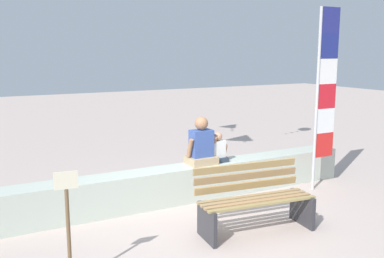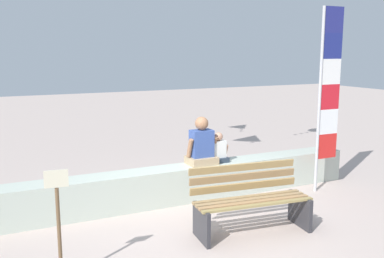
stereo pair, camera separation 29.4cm
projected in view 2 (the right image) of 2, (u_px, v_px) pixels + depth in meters
ground_plane at (203, 224)px, 6.16m from camera, size 40.00×40.00×0.00m
seawall_ledge at (173, 185)px, 7.04m from camera, size 6.60×0.46×0.57m
park_bench at (250, 201)px, 5.88m from camera, size 1.63×0.77×0.88m
person_adult at (202, 146)px, 7.17m from camera, size 0.51×0.38×0.79m
person_child at (218, 150)px, 7.32m from camera, size 0.33×0.24×0.50m
flag_banner at (327, 90)px, 7.39m from camera, size 0.45×0.05×3.12m
sign_post at (58, 217)px, 4.50m from camera, size 0.24×0.05×1.22m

